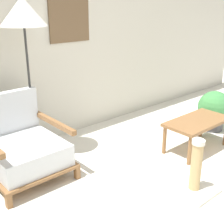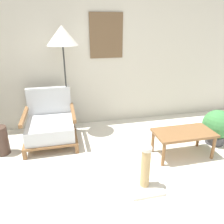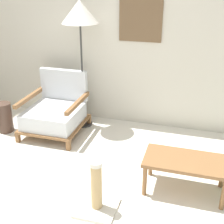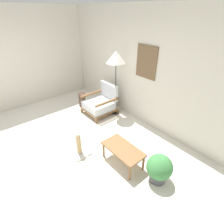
# 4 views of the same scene
# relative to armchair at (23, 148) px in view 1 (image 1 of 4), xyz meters

# --- Properties ---
(wall_back) EXTENTS (8.00, 0.09, 2.70)m
(wall_back) POSITION_rel_armchair_xyz_m (0.79, 0.62, 1.05)
(wall_back) COLOR beige
(wall_back) RESTS_ON ground_plane
(armchair) EXTENTS (0.76, 0.79, 0.80)m
(armchair) POSITION_rel_armchair_xyz_m (0.00, 0.00, 0.00)
(armchair) COLOR brown
(armchair) RESTS_ON ground_plane
(floor_lamp) EXTENTS (0.47, 0.47, 1.72)m
(floor_lamp) POSITION_rel_armchair_xyz_m (0.29, 0.31, 1.23)
(floor_lamp) COLOR #2D2D2D
(floor_lamp) RESTS_ON ground_plane
(coffee_table) EXTENTS (0.81, 0.43, 0.37)m
(coffee_table) POSITION_rel_armchair_xyz_m (1.79, -0.81, 0.02)
(coffee_table) COLOR brown
(coffee_table) RESTS_ON ground_plane
(potted_plant) EXTENTS (0.44, 0.44, 0.54)m
(potted_plant) POSITION_rel_armchair_xyz_m (2.47, -0.62, -0.01)
(potted_plant) COLOR #4C4C51
(potted_plant) RESTS_ON ground_plane
(scratching_post) EXTENTS (0.37, 0.37, 0.52)m
(scratching_post) POSITION_rel_armchair_xyz_m (1.04, -1.32, -0.14)
(scratching_post) COLOR beige
(scratching_post) RESTS_ON ground_plane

